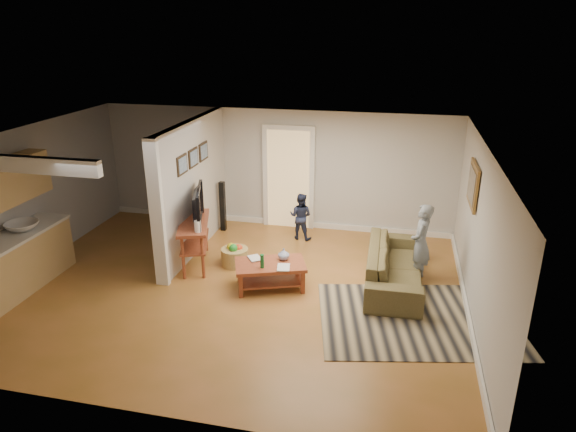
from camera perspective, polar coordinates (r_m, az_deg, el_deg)
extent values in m
plane|color=brown|center=(8.67, -6.12, -8.00)|extent=(7.50, 7.50, 0.00)
cube|color=beige|center=(10.88, -1.41, 5.27)|extent=(7.50, 0.04, 2.50)
cube|color=beige|center=(9.97, -27.33, 1.43)|extent=(0.04, 6.00, 2.50)
cube|color=beige|center=(7.84, 20.51, -2.38)|extent=(0.04, 6.00, 2.50)
cube|color=white|center=(7.79, -6.82, 8.35)|extent=(7.50, 6.00, 0.04)
cube|color=beige|center=(9.84, -10.40, 3.24)|extent=(0.15, 3.10, 2.50)
cube|color=white|center=(8.51, -14.34, 0.13)|extent=(0.22, 0.10, 2.50)
cube|color=white|center=(11.23, -1.39, -0.63)|extent=(7.50, 0.04, 0.12)
cube|color=white|center=(8.35, 19.28, -9.90)|extent=(0.04, 6.00, 0.12)
cube|color=#D8B272|center=(10.82, 0.07, 4.08)|extent=(0.90, 0.06, 2.10)
cube|color=tan|center=(9.48, -28.01, -4.84)|extent=(0.60, 2.20, 0.90)
cube|color=beige|center=(9.31, -28.49, -2.22)|extent=(0.64, 2.24, 0.05)
imported|color=silver|center=(9.51, -27.38, -1.40)|extent=(0.54, 0.54, 0.19)
cube|color=black|center=(9.07, -11.70, 5.60)|extent=(0.03, 0.40, 0.34)
cube|color=black|center=(9.51, -10.50, 6.39)|extent=(0.03, 0.40, 0.34)
cube|color=black|center=(9.96, -9.40, 7.10)|extent=(0.03, 0.40, 0.34)
cube|color=olive|center=(8.61, 19.88, 3.27)|extent=(0.04, 0.90, 0.68)
cube|color=black|center=(8.04, 14.13, -11.00)|extent=(3.23, 2.62, 0.01)
imported|color=#484324|center=(8.96, 11.60, -7.34)|extent=(0.93, 2.29, 0.66)
cube|color=maroon|center=(8.47, -1.99, -5.44)|extent=(1.30, 1.01, 0.06)
cube|color=silver|center=(8.47, -1.99, -5.41)|extent=(0.81, 0.62, 0.02)
cube|color=maroon|center=(8.60, -1.97, -7.08)|extent=(1.18, 0.89, 0.03)
cube|color=maroon|center=(8.30, -5.28, -7.71)|extent=(0.09, 0.09, 0.42)
cube|color=maroon|center=(8.39, 1.66, -7.32)|extent=(0.09, 0.09, 0.42)
cube|color=maroon|center=(8.78, -5.43, -6.07)|extent=(0.09, 0.09, 0.42)
cube|color=maroon|center=(8.86, 1.12, -5.71)|extent=(0.09, 0.09, 0.42)
imported|color=navy|center=(8.58, -0.48, -4.84)|extent=(0.24, 0.24, 0.20)
cylinder|color=#145A26|center=(8.27, -2.89, -5.04)|extent=(0.06, 0.06, 0.23)
imported|color=#998C4C|center=(8.59, -4.32, -4.88)|extent=(0.30, 0.32, 0.02)
imported|color=#66594C|center=(8.30, -1.21, -5.80)|extent=(0.25, 0.31, 0.02)
cube|color=maroon|center=(9.28, -10.44, -0.76)|extent=(0.89, 1.41, 0.06)
cube|color=maroon|center=(9.42, -10.30, -2.82)|extent=(0.80, 1.29, 0.03)
cylinder|color=maroon|center=(8.93, -11.59, -4.51)|extent=(0.06, 0.06, 0.82)
cylinder|color=maroon|center=(9.97, -11.01, -1.71)|extent=(0.06, 0.06, 0.82)
cylinder|color=maroon|center=(8.90, -9.47, -4.45)|extent=(0.06, 0.06, 0.82)
cylinder|color=maroon|center=(9.95, -9.12, -1.65)|extent=(0.06, 0.06, 0.82)
imported|color=black|center=(9.27, -10.32, -0.59)|extent=(0.47, 1.06, 0.61)
cylinder|color=white|center=(8.77, -10.00, -1.14)|extent=(0.11, 0.11, 0.20)
cube|color=black|center=(9.82, -9.57, -1.71)|extent=(0.10, 0.10, 0.90)
cube|color=black|center=(10.84, -7.27, 1.07)|extent=(0.11, 0.11, 1.07)
cylinder|color=olive|center=(9.39, -5.93, -4.53)|extent=(0.49, 0.49, 0.32)
sphere|color=red|center=(9.34, -5.51, -3.58)|extent=(0.15, 0.15, 0.15)
sphere|color=gold|center=(9.36, -6.36, -3.43)|extent=(0.15, 0.15, 0.15)
sphere|color=green|center=(9.25, -6.10, -3.57)|extent=(0.15, 0.15, 0.15)
imported|color=gray|center=(9.17, 14.15, -6.86)|extent=(0.43, 0.56, 1.37)
imported|color=#202743|center=(10.53, 1.39, -2.48)|extent=(0.52, 0.43, 0.97)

